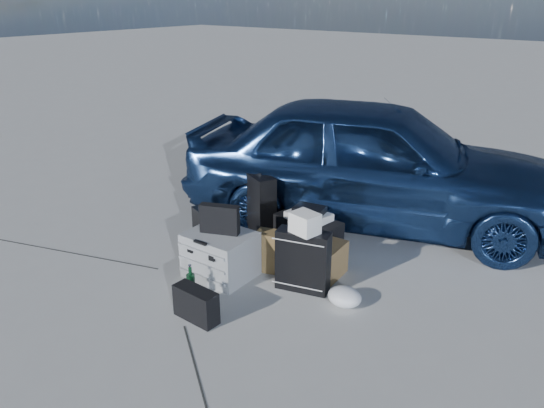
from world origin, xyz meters
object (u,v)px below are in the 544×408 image
Objects in this scene: suitcase_right at (303,261)px; briefcase at (204,225)px; car at (374,161)px; pelican_case at (220,254)px; suitcase_left at (257,204)px; green_bottle at (191,282)px; cardboard_box at (319,258)px; duffel_bag at (308,234)px.

briefcase is at bearing 155.76° from suitcase_right.
car is 2.17m from pelican_case.
suitcase_left is 1.26m from suitcase_right.
pelican_case is 1.45× the size of briefcase.
car reaches higher than green_bottle.
suitcase_right is 1.32× the size of cardboard_box.
cardboard_box is (1.03, -0.33, -0.20)m from suitcase_left.
car is 7.47× the size of suitcase_right.
briefcase is at bearing 123.24° from car.
suitcase_right reaches higher than briefcase.
cardboard_box is (0.72, 0.60, -0.06)m from pelican_case.
cardboard_box is (-0.04, 0.34, -0.12)m from suitcase_right.
pelican_case is at bearing -106.02° from duffel_bag.
suitcase_right is (0.76, 0.26, 0.07)m from pelican_case.
briefcase is at bearing 143.49° from pelican_case.
suitcase_left is at bearing 124.63° from car.
car reaches higher than pelican_case.
duffel_bag is 1.62× the size of cardboard_box.
green_bottle is at bearing -122.40° from cardboard_box.
cardboard_box is (0.37, -0.36, -0.01)m from duffel_bag.
green_bottle is at bearing -30.70° from briefcase.
cardboard_box is at bearing 169.20° from car.
suitcase_left is at bearing 162.26° from cardboard_box.
cardboard_box is (0.21, -1.44, -0.57)m from car.
cardboard_box reaches higher than briefcase.
green_bottle is at bearing -97.77° from duffel_bag.
briefcase is 1.19m from green_bottle.
pelican_case is 0.85m from briefcase.
pelican_case reaches higher than cardboard_box.
duffel_bag reaches higher than cardboard_box.
suitcase_right is 0.36m from cardboard_box.
pelican_case is 0.84× the size of suitcase_left.
duffel_bag is 1.44m from green_bottle.
green_bottle is (0.36, -1.38, -0.21)m from suitcase_left.
car is at bearing 74.14° from pelican_case.
car is at bearing 85.35° from duffel_bag.
pelican_case reaches higher than duffel_bag.
briefcase is 0.62m from suitcase_left.
green_bottle is (-0.45, -2.49, -0.58)m from car.
suitcase_left is 0.68m from duffel_bag.
duffel_bag is at bearing 152.32° from car.
pelican_case is 0.99m from suitcase_left.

